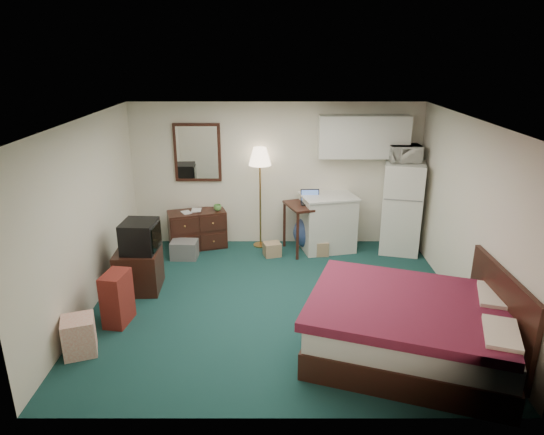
{
  "coord_description": "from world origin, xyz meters",
  "views": [
    {
      "loc": [
        -0.07,
        -5.97,
        3.32
      ],
      "look_at": [
        -0.07,
        0.36,
        1.12
      ],
      "focal_mm": 32.0,
      "sensor_mm": 36.0,
      "label": 1
    }
  ],
  "objects_px": {
    "kitchen_counter": "(327,223)",
    "fridge": "(402,208)",
    "bed": "(410,329)",
    "tv_stand": "(139,270)",
    "floor_lamp": "(260,198)",
    "desk": "(307,227)",
    "suitcase": "(117,298)",
    "dresser": "(197,229)"
  },
  "relations": [
    {
      "from": "kitchen_counter",
      "to": "fridge",
      "type": "relative_size",
      "value": 0.61
    },
    {
      "from": "bed",
      "to": "tv_stand",
      "type": "xyz_separation_m",
      "value": [
        -3.48,
        1.65,
        -0.04
      ]
    },
    {
      "from": "fridge",
      "to": "bed",
      "type": "relative_size",
      "value": 0.73
    },
    {
      "from": "bed",
      "to": "tv_stand",
      "type": "distance_m",
      "value": 3.85
    },
    {
      "from": "floor_lamp",
      "to": "desk",
      "type": "height_order",
      "value": "floor_lamp"
    },
    {
      "from": "fridge",
      "to": "suitcase",
      "type": "bearing_deg",
      "value": -136.39
    },
    {
      "from": "tv_stand",
      "to": "fridge",
      "type": "bearing_deg",
      "value": 16.23
    },
    {
      "from": "floor_lamp",
      "to": "kitchen_counter",
      "type": "xyz_separation_m",
      "value": [
        1.17,
        -0.14,
        -0.41
      ]
    },
    {
      "from": "dresser",
      "to": "bed",
      "type": "height_order",
      "value": "bed"
    },
    {
      "from": "kitchen_counter",
      "to": "tv_stand",
      "type": "xyz_separation_m",
      "value": [
        -2.89,
        -1.51,
        -0.17
      ]
    },
    {
      "from": "fridge",
      "to": "dresser",
      "type": "bearing_deg",
      "value": -168.33
    },
    {
      "from": "floor_lamp",
      "to": "dresser",
      "type": "bearing_deg",
      "value": -176.38
    },
    {
      "from": "kitchen_counter",
      "to": "floor_lamp",
      "type": "bearing_deg",
      "value": 160.42
    },
    {
      "from": "bed",
      "to": "tv_stand",
      "type": "relative_size",
      "value": 3.25
    },
    {
      "from": "floor_lamp",
      "to": "fridge",
      "type": "xyz_separation_m",
      "value": [
        2.41,
        -0.21,
        -0.1
      ]
    },
    {
      "from": "desk",
      "to": "suitcase",
      "type": "bearing_deg",
      "value": -156.83
    },
    {
      "from": "floor_lamp",
      "to": "tv_stand",
      "type": "relative_size",
      "value": 2.69
    },
    {
      "from": "floor_lamp",
      "to": "kitchen_counter",
      "type": "bearing_deg",
      "value": -6.85
    },
    {
      "from": "fridge",
      "to": "bed",
      "type": "xyz_separation_m",
      "value": [
        -0.65,
        -3.08,
        -0.44
      ]
    },
    {
      "from": "dresser",
      "to": "kitchen_counter",
      "type": "height_order",
      "value": "kitchen_counter"
    },
    {
      "from": "dresser",
      "to": "tv_stand",
      "type": "relative_size",
      "value": 1.48
    },
    {
      "from": "desk",
      "to": "kitchen_counter",
      "type": "height_order",
      "value": "kitchen_counter"
    },
    {
      "from": "suitcase",
      "to": "dresser",
      "type": "bearing_deg",
      "value": 84.42
    },
    {
      "from": "kitchen_counter",
      "to": "bed",
      "type": "distance_m",
      "value": 3.21
    },
    {
      "from": "floor_lamp",
      "to": "tv_stand",
      "type": "bearing_deg",
      "value": -136.33
    },
    {
      "from": "kitchen_counter",
      "to": "tv_stand",
      "type": "bearing_deg",
      "value": -165.21
    },
    {
      "from": "dresser",
      "to": "suitcase",
      "type": "distance_m",
      "value": 2.59
    },
    {
      "from": "desk",
      "to": "tv_stand",
      "type": "bearing_deg",
      "value": -170.05
    },
    {
      "from": "floor_lamp",
      "to": "fridge",
      "type": "distance_m",
      "value": 2.42
    },
    {
      "from": "fridge",
      "to": "tv_stand",
      "type": "xyz_separation_m",
      "value": [
        -4.13,
        -1.44,
        -0.48
      ]
    },
    {
      "from": "kitchen_counter",
      "to": "suitcase",
      "type": "distance_m",
      "value": 3.81
    },
    {
      "from": "floor_lamp",
      "to": "bed",
      "type": "distance_m",
      "value": 3.77
    },
    {
      "from": "tv_stand",
      "to": "desk",
      "type": "bearing_deg",
      "value": 26.5
    },
    {
      "from": "tv_stand",
      "to": "suitcase",
      "type": "height_order",
      "value": "suitcase"
    },
    {
      "from": "fridge",
      "to": "suitcase",
      "type": "distance_m",
      "value": 4.81
    },
    {
      "from": "dresser",
      "to": "desk",
      "type": "relative_size",
      "value": 1.15
    },
    {
      "from": "dresser",
      "to": "kitchen_counter",
      "type": "xyz_separation_m",
      "value": [
        2.27,
        -0.07,
        0.14
      ]
    },
    {
      "from": "desk",
      "to": "kitchen_counter",
      "type": "bearing_deg",
      "value": -7.54
    },
    {
      "from": "floor_lamp",
      "to": "fridge",
      "type": "relative_size",
      "value": 1.13
    },
    {
      "from": "kitchen_counter",
      "to": "desk",
      "type": "bearing_deg",
      "value": 179.22
    },
    {
      "from": "floor_lamp",
      "to": "bed",
      "type": "height_order",
      "value": "floor_lamp"
    },
    {
      "from": "tv_stand",
      "to": "suitcase",
      "type": "xyz_separation_m",
      "value": [
        -0.03,
        -0.93,
        0.04
      ]
    }
  ]
}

